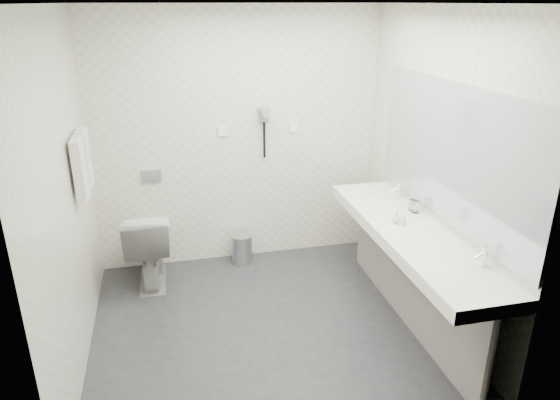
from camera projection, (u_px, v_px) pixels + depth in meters
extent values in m
plane|color=#2A292F|center=(267.00, 325.00, 4.22)|extent=(2.80, 2.80, 0.00)
plane|color=white|center=(263.00, 3.00, 3.31)|extent=(2.80, 2.80, 0.00)
plane|color=silver|center=(238.00, 140.00, 4.94)|extent=(2.80, 0.00, 2.80)
plane|color=silver|center=(316.00, 267.00, 2.59)|extent=(2.80, 0.00, 2.80)
plane|color=silver|center=(64.00, 199.00, 3.47)|extent=(0.00, 2.60, 2.60)
plane|color=silver|center=(436.00, 170.00, 4.06)|extent=(0.00, 2.60, 2.60)
cube|color=white|center=(411.00, 235.00, 3.98)|extent=(0.55, 2.20, 0.10)
cube|color=gray|center=(409.00, 282.00, 4.15)|extent=(0.03, 2.15, 0.75)
cylinder|color=silver|center=(488.00, 364.00, 3.21)|extent=(0.06, 0.06, 0.75)
cylinder|color=silver|center=(364.00, 230.00, 5.09)|extent=(0.06, 0.06, 0.75)
cube|color=#B2BCC6|center=(451.00, 153.00, 3.80)|extent=(0.02, 2.20, 1.05)
ellipsoid|color=white|center=(456.00, 271.00, 3.38)|extent=(0.40, 0.31, 0.05)
ellipsoid|color=white|center=(378.00, 201.00, 4.56)|extent=(0.40, 0.31, 0.05)
cylinder|color=silver|center=(484.00, 256.00, 3.39)|extent=(0.04, 0.04, 0.15)
cylinder|color=silver|center=(399.00, 190.00, 4.57)|extent=(0.04, 0.04, 0.15)
imported|color=white|center=(402.00, 219.00, 4.03)|extent=(0.06, 0.06, 0.10)
imported|color=white|center=(396.00, 217.00, 4.06)|extent=(0.11, 0.11, 0.10)
cylinder|color=silver|center=(416.00, 207.00, 4.26)|extent=(0.08, 0.08, 0.11)
cylinder|color=silver|center=(412.00, 205.00, 4.31)|extent=(0.06, 0.06, 0.10)
imported|color=white|center=(149.00, 246.00, 4.75)|extent=(0.44, 0.75, 0.76)
cube|color=#B2B5BA|center=(152.00, 176.00, 4.86)|extent=(0.18, 0.02, 0.12)
cylinder|color=#B2B5BA|center=(242.00, 249.00, 5.19)|extent=(0.25, 0.25, 0.29)
cylinder|color=#B2B5BA|center=(242.00, 236.00, 5.13)|extent=(0.21, 0.21, 0.02)
cylinder|color=silver|center=(77.00, 137.00, 3.87)|extent=(0.02, 0.62, 0.02)
cube|color=silver|center=(80.00, 170.00, 3.82)|extent=(0.07, 0.24, 0.48)
cube|color=silver|center=(84.00, 159.00, 4.08)|extent=(0.07, 0.24, 0.48)
cube|color=gray|center=(264.00, 114.00, 4.88)|extent=(0.10, 0.04, 0.14)
cylinder|color=gray|center=(265.00, 113.00, 4.80)|extent=(0.08, 0.14, 0.08)
cylinder|color=black|center=(264.00, 140.00, 4.95)|extent=(0.02, 0.02, 0.35)
cube|color=white|center=(223.00, 131.00, 4.86)|extent=(0.09, 0.02, 0.09)
cube|color=white|center=(293.00, 128.00, 5.01)|extent=(0.09, 0.02, 0.09)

